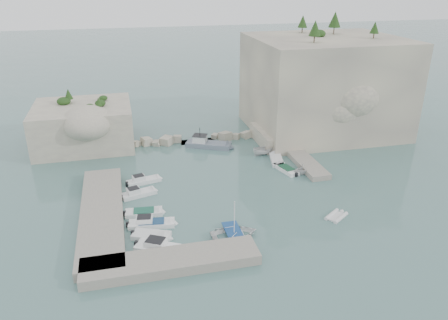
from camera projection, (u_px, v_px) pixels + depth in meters
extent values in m
plane|color=slate|center=(235.00, 198.00, 57.78)|extent=(400.00, 400.00, 0.00)
cube|color=beige|center=(324.00, 85.00, 79.92)|extent=(26.00, 22.00, 17.00)
cube|color=beige|center=(280.00, 136.00, 76.16)|extent=(8.00, 10.00, 2.50)
cube|color=beige|center=(84.00, 125.00, 74.37)|extent=(16.00, 14.00, 7.00)
cube|color=#9E9689|center=(102.00, 214.00, 52.99)|extent=(5.00, 24.00, 1.10)
cube|color=#9E9689|center=(171.00, 261.00, 44.24)|extent=(18.00, 4.00, 1.10)
cube|color=#9E9689|center=(300.00, 157.00, 69.47)|extent=(3.00, 16.00, 0.80)
cube|color=beige|center=(197.00, 138.00, 76.92)|extent=(28.00, 3.00, 1.40)
imported|color=white|center=(234.00, 236.00, 49.41)|extent=(5.42, 3.90, 1.11)
imported|color=silver|center=(303.00, 174.00, 64.79)|extent=(3.77, 3.39, 1.78)
imported|color=silver|center=(265.00, 154.00, 71.68)|extent=(4.63, 2.51, 1.69)
cylinder|color=white|center=(234.00, 216.00, 48.36)|extent=(0.10, 0.10, 4.20)
cone|color=#1E4219|center=(315.00, 28.00, 70.11)|extent=(1.96, 1.96, 2.45)
cone|color=#1E4219|center=(335.00, 19.00, 79.74)|extent=(2.24, 2.24, 2.80)
cone|color=#1E4219|center=(375.00, 27.00, 74.67)|extent=(1.57, 1.57, 1.96)
cone|color=#1E4219|center=(303.00, 21.00, 81.54)|extent=(1.79, 1.79, 2.24)
cone|color=#1E4219|center=(68.00, 94.00, 73.69)|extent=(1.40, 1.40, 1.75)
cone|color=#1E4219|center=(99.00, 102.00, 70.44)|extent=(1.12, 1.12, 1.40)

